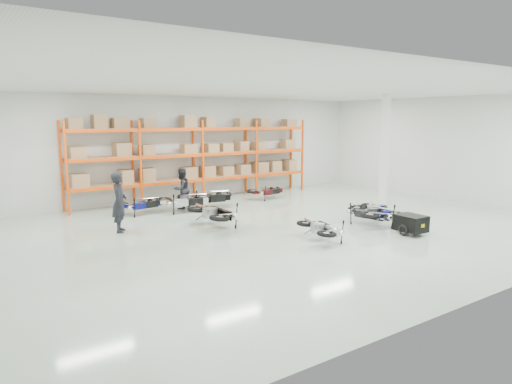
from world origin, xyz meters
TOP-DOWN VIEW (x-y plane):
  - room at (0.00, 0.00)m, footprint 18.00×18.00m
  - pallet_rack at (-0.00, 6.45)m, footprint 11.28×0.98m
  - structural_column at (5.20, 0.50)m, footprint 0.25×0.25m
  - moto_blue_centre at (2.65, -1.42)m, footprint 2.01×1.93m
  - moto_silver_left at (-0.35, -1.98)m, footprint 1.16×1.73m
  - moto_black_far_left at (-2.06, 1.33)m, footprint 1.00×1.95m
  - moto_touring_right at (2.48, -1.33)m, footprint 1.09×1.83m
  - trailer at (2.48, -2.93)m, footprint 0.76×1.45m
  - moto_back_a at (-3.32, 4.74)m, footprint 1.68×0.94m
  - moto_back_b at (-1.76, 4.23)m, footprint 1.99×1.31m
  - moto_back_c at (-0.76, 4.32)m, footprint 2.09×1.36m
  - moto_back_d at (2.48, 4.72)m, footprint 1.60×0.87m
  - person_left at (-4.82, 2.49)m, footprint 0.68×0.82m
  - person_back at (-1.57, 4.85)m, footprint 0.94×0.84m

SIDE VIEW (x-z plane):
  - trailer at x=2.48m, z-range 0.05..0.66m
  - moto_back_d at x=2.48m, z-range -0.03..0.98m
  - moto_silver_left at x=-0.35m, z-range -0.03..1.00m
  - moto_back_a at x=-3.32m, z-range -0.03..1.01m
  - moto_touring_right at x=2.48m, z-range -0.03..1.09m
  - moto_back_b at x=-1.76m, z-range -0.03..1.15m
  - moto_blue_centre at x=2.65m, z-range -0.03..1.17m
  - moto_back_c at x=-0.76m, z-range -0.04..1.21m
  - moto_black_far_left at x=-2.06m, z-range -0.04..1.22m
  - person_back at x=-1.57m, z-range 0.00..1.60m
  - person_left at x=-4.82m, z-range 0.00..1.91m
  - room at x=0.00m, z-range -6.75..11.25m
  - structural_column at x=5.20m, z-range 0.00..4.50m
  - pallet_rack at x=0.00m, z-range 0.45..4.07m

